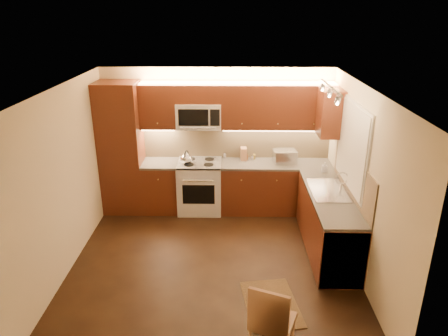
{
  "coord_description": "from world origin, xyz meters",
  "views": [
    {
      "loc": [
        0.25,
        -5.12,
        3.46
      ],
      "look_at": [
        0.15,
        0.55,
        1.25
      ],
      "focal_mm": 33.43,
      "sensor_mm": 36.0,
      "label": 1
    }
  ],
  "objects_px": {
    "soap_bottle": "(325,167)",
    "microwave": "(199,115)",
    "kettle": "(186,157)",
    "knife_block": "(244,154)",
    "sink": "(329,186)",
    "stove": "(200,186)",
    "dining_chair": "(273,319)",
    "toaster_oven": "(285,157)"
  },
  "relations": [
    {
      "from": "toaster_oven",
      "to": "knife_block",
      "type": "bearing_deg",
      "value": 161.23
    },
    {
      "from": "knife_block",
      "to": "soap_bottle",
      "type": "relative_size",
      "value": 1.31
    },
    {
      "from": "sink",
      "to": "soap_bottle",
      "type": "xyz_separation_m",
      "value": [
        0.09,
        0.75,
        0.01
      ]
    },
    {
      "from": "sink",
      "to": "kettle",
      "type": "bearing_deg",
      "value": 154.79
    },
    {
      "from": "soap_bottle",
      "to": "dining_chair",
      "type": "distance_m",
      "value": 3.23
    },
    {
      "from": "kettle",
      "to": "soap_bottle",
      "type": "distance_m",
      "value": 2.33
    },
    {
      "from": "microwave",
      "to": "knife_block",
      "type": "relative_size",
      "value": 3.39
    },
    {
      "from": "sink",
      "to": "soap_bottle",
      "type": "bearing_deg",
      "value": 83.01
    },
    {
      "from": "kettle",
      "to": "knife_block",
      "type": "bearing_deg",
      "value": 35.4
    },
    {
      "from": "dining_chair",
      "to": "knife_block",
      "type": "bearing_deg",
      "value": 115.26
    },
    {
      "from": "stove",
      "to": "knife_block",
      "type": "height_order",
      "value": "knife_block"
    },
    {
      "from": "dining_chair",
      "to": "kettle",
      "type": "bearing_deg",
      "value": 131.92
    },
    {
      "from": "microwave",
      "to": "toaster_oven",
      "type": "relative_size",
      "value": 1.97
    },
    {
      "from": "toaster_oven",
      "to": "dining_chair",
      "type": "relative_size",
      "value": 0.41
    },
    {
      "from": "microwave",
      "to": "knife_block",
      "type": "xyz_separation_m",
      "value": [
        0.77,
        0.05,
        -0.71
      ]
    },
    {
      "from": "dining_chair",
      "to": "toaster_oven",
      "type": "bearing_deg",
      "value": 103.61
    },
    {
      "from": "microwave",
      "to": "kettle",
      "type": "height_order",
      "value": "microwave"
    },
    {
      "from": "kettle",
      "to": "dining_chair",
      "type": "bearing_deg",
      "value": -49.46
    },
    {
      "from": "stove",
      "to": "microwave",
      "type": "distance_m",
      "value": 1.27
    },
    {
      "from": "kettle",
      "to": "toaster_oven",
      "type": "relative_size",
      "value": 0.62
    },
    {
      "from": "sink",
      "to": "dining_chair",
      "type": "height_order",
      "value": "sink"
    },
    {
      "from": "sink",
      "to": "knife_block",
      "type": "distance_m",
      "value": 1.79
    },
    {
      "from": "stove",
      "to": "soap_bottle",
      "type": "distance_m",
      "value": 2.19
    },
    {
      "from": "sink",
      "to": "dining_chair",
      "type": "relative_size",
      "value": 0.92
    },
    {
      "from": "microwave",
      "to": "sink",
      "type": "distance_m",
      "value": 2.48
    },
    {
      "from": "toaster_oven",
      "to": "dining_chair",
      "type": "height_order",
      "value": "toaster_oven"
    },
    {
      "from": "sink",
      "to": "toaster_oven",
      "type": "relative_size",
      "value": 2.22
    },
    {
      "from": "soap_bottle",
      "to": "microwave",
      "type": "bearing_deg",
      "value": 162.08
    },
    {
      "from": "toaster_oven",
      "to": "microwave",
      "type": "bearing_deg",
      "value": 168.92
    },
    {
      "from": "stove",
      "to": "sink",
      "type": "bearing_deg",
      "value": -29.36
    },
    {
      "from": "knife_block",
      "to": "soap_bottle",
      "type": "distance_m",
      "value": 1.43
    },
    {
      "from": "stove",
      "to": "sink",
      "type": "height_order",
      "value": "sink"
    },
    {
      "from": "kettle",
      "to": "dining_chair",
      "type": "height_order",
      "value": "kettle"
    },
    {
      "from": "stove",
      "to": "toaster_oven",
      "type": "relative_size",
      "value": 2.38
    },
    {
      "from": "microwave",
      "to": "kettle",
      "type": "relative_size",
      "value": 3.18
    },
    {
      "from": "kettle",
      "to": "knife_block",
      "type": "xyz_separation_m",
      "value": [
        0.99,
        0.27,
        -0.03
      ]
    },
    {
      "from": "stove",
      "to": "sink",
      "type": "distance_m",
      "value": 2.35
    },
    {
      "from": "microwave",
      "to": "toaster_oven",
      "type": "bearing_deg",
      "value": -3.47
    },
    {
      "from": "knife_block",
      "to": "dining_chair",
      "type": "xyz_separation_m",
      "value": [
        0.22,
        -3.56,
        -0.54
      ]
    },
    {
      "from": "toaster_oven",
      "to": "soap_bottle",
      "type": "distance_m",
      "value": 0.74
    },
    {
      "from": "microwave",
      "to": "dining_chair",
      "type": "bearing_deg",
      "value": -74.22
    },
    {
      "from": "soap_bottle",
      "to": "dining_chair",
      "type": "relative_size",
      "value": 0.18
    }
  ]
}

